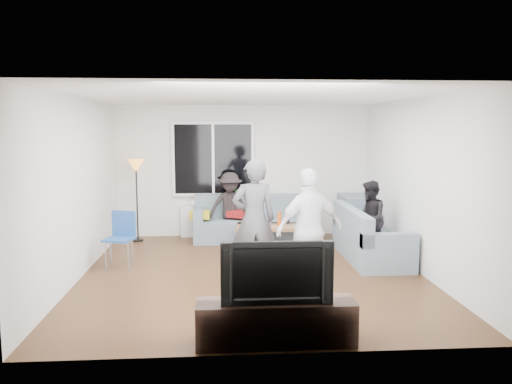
{
  "coord_description": "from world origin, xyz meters",
  "views": [
    {
      "loc": [
        -0.47,
        -7.41,
        2.17
      ],
      "look_at": [
        0.1,
        0.6,
        1.15
      ],
      "focal_mm": 35.83,
      "sensor_mm": 36.0,
      "label": 1
    }
  ],
  "objects": [
    {
      "name": "wall_right",
      "position": [
        2.52,
        0.0,
        1.3
      ],
      "size": [
        0.04,
        5.5,
        2.6
      ],
      "primitive_type": "cube",
      "color": "silver",
      "rests_on": "ground"
    },
    {
      "name": "bottle_d",
      "position": [
        0.59,
        1.58,
        0.53
      ],
      "size": [
        0.07,
        0.07,
        0.26
      ],
      "primitive_type": "cylinder",
      "color": "#E15B14",
      "rests_on": "coffee_table"
    },
    {
      "name": "sofa_right_section",
      "position": [
        2.02,
        0.72,
        0.42
      ],
      "size": [
        2.0,
        0.85,
        0.85
      ],
      "primitive_type": null,
      "rotation": [
        0.0,
        0.0,
        1.57
      ],
      "color": "slate",
      "rests_on": "floor"
    },
    {
      "name": "bottle_c",
      "position": [
        0.45,
        1.87,
        0.5
      ],
      "size": [
        0.07,
        0.07,
        0.21
      ],
      "primitive_type": "cylinder",
      "color": "black",
      "rests_on": "coffee_table"
    },
    {
      "name": "player_right",
      "position": [
        0.72,
        -0.78,
        0.82
      ],
      "size": [
        1.03,
        0.67,
        1.63
      ],
      "primitive_type": "imported",
      "rotation": [
        0.0,
        0.0,
        3.45
      ],
      "color": "white",
      "rests_on": "floor"
    },
    {
      "name": "bottle_e",
      "position": [
        0.77,
        1.79,
        0.49
      ],
      "size": [
        0.07,
        0.07,
        0.19
      ],
      "primitive_type": "cylinder",
      "color": "black",
      "rests_on": "coffee_table"
    },
    {
      "name": "spectator_back",
      "position": [
        -0.28,
        2.3,
        0.66
      ],
      "size": [
        0.92,
        0.62,
        1.31
      ],
      "primitive_type": "imported",
      "rotation": [
        0.0,
        0.0,
        0.17
      ],
      "color": "black",
      "rests_on": "floor"
    },
    {
      "name": "floor_lamp",
      "position": [
        -2.05,
        2.34,
        0.78
      ],
      "size": [
        0.32,
        0.32,
        1.56
      ],
      "primitive_type": null,
      "color": "orange",
      "rests_on": "floor"
    },
    {
      "name": "bottle_a",
      "position": [
        0.08,
        1.78,
        0.52
      ],
      "size": [
        0.07,
        0.07,
        0.23
      ],
      "primitive_type": "cylinder",
      "color": "#BB480B",
      "rests_on": "coffee_table"
    },
    {
      "name": "player_left",
      "position": [
        0.01,
        -0.23,
        0.86
      ],
      "size": [
        0.67,
        0.48,
        1.72
      ],
      "primitive_type": "imported",
      "rotation": [
        0.0,
        0.0,
        3.25
      ],
      "color": "#47474C",
      "rests_on": "floor"
    },
    {
      "name": "television",
      "position": [
        0.08,
        -2.5,
        0.76
      ],
      "size": [
        1.11,
        0.15,
        0.64
      ],
      "primitive_type": "imported",
      "color": "black",
      "rests_on": "tv_console"
    },
    {
      "name": "sofa_back_section",
      "position": [
        0.18,
        2.27,
        0.42
      ],
      "size": [
        2.3,
        0.85,
        0.85
      ],
      "primitive_type": null,
      "color": "slate",
      "rests_on": "floor"
    },
    {
      "name": "wall_front",
      "position": [
        0.0,
        -2.77,
        1.3
      ],
      "size": [
        5.0,
        0.04,
        2.6
      ],
      "primitive_type": "cube",
      "color": "silver",
      "rests_on": "ground"
    },
    {
      "name": "radiator",
      "position": [
        -0.6,
        2.65,
        0.31
      ],
      "size": [
        1.3,
        0.12,
        0.62
      ],
      "primitive_type": "cube",
      "color": "silver",
      "rests_on": "floor"
    },
    {
      "name": "wall_left",
      "position": [
        -2.52,
        0.0,
        1.3
      ],
      "size": [
        0.04,
        5.5,
        2.6
      ],
      "primitive_type": "cube",
      "color": "silver",
      "rests_on": "ground"
    },
    {
      "name": "tv_console",
      "position": [
        0.08,
        -2.5,
        0.22
      ],
      "size": [
        1.6,
        0.4,
        0.44
      ],
      "primitive_type": "cube",
      "color": "#35241A",
      "rests_on": "floor"
    },
    {
      "name": "window_glass",
      "position": [
        -0.6,
        2.65,
        1.55
      ],
      "size": [
        1.5,
        0.02,
        1.35
      ],
      "primitive_type": "cube",
      "color": "black",
      "rests_on": "window_frame"
    },
    {
      "name": "pitcher",
      "position": [
        0.27,
        1.69,
        0.49
      ],
      "size": [
        0.17,
        0.17,
        0.17
      ],
      "primitive_type": "cylinder",
      "color": "maroon",
      "rests_on": "coffee_table"
    },
    {
      "name": "floor",
      "position": [
        0.0,
        0.0,
        -0.02
      ],
      "size": [
        5.0,
        5.5,
        0.04
      ],
      "primitive_type": "cube",
      "color": "#56351C",
      "rests_on": "ground"
    },
    {
      "name": "window_mullion",
      "position": [
        -0.6,
        2.64,
        1.55
      ],
      "size": [
        0.05,
        0.03,
        1.35
      ],
      "primitive_type": "cube",
      "color": "white",
      "rests_on": "window_frame"
    },
    {
      "name": "wall_back",
      "position": [
        0.0,
        2.77,
        1.3
      ],
      "size": [
        5.0,
        0.04,
        2.6
      ],
      "primitive_type": "cube",
      "color": "silver",
      "rests_on": "ground"
    },
    {
      "name": "coffee_table",
      "position": [
        0.37,
        1.68,
        0.2
      ],
      "size": [
        1.15,
        0.71,
        0.4
      ],
      "primitive_type": "cube",
      "rotation": [
        0.0,
        0.0,
        -0.1
      ],
      "color": "#906746",
      "rests_on": "floor"
    },
    {
      "name": "cushion_red",
      "position": [
        -0.15,
        2.33,
        0.51
      ],
      "size": [
        0.46,
        0.43,
        0.13
      ],
      "primitive_type": "cube",
      "rotation": [
        0.0,
        0.0,
        -0.48
      ],
      "color": "maroon",
      "rests_on": "sofa_back_section"
    },
    {
      "name": "cushion_yellow",
      "position": [
        -0.86,
        2.25,
        0.51
      ],
      "size": [
        0.39,
        0.33,
        0.14
      ],
      "primitive_type": "cube",
      "rotation": [
        0.0,
        0.0,
        -0.03
      ],
      "color": "gold",
      "rests_on": "sofa_back_section"
    },
    {
      "name": "bottle_b",
      "position": [
        0.24,
        1.6,
        0.52
      ],
      "size": [
        0.08,
        0.08,
        0.25
      ],
      "primitive_type": "cylinder",
      "color": "#298217",
      "rests_on": "coffee_table"
    },
    {
      "name": "window_frame",
      "position": [
        -0.6,
        2.69,
        1.55
      ],
      "size": [
        1.62,
        0.06,
        1.47
      ],
      "primitive_type": "cube",
      "color": "white",
      "rests_on": "wall_back"
    },
    {
      "name": "ceiling",
      "position": [
        0.0,
        0.0,
        2.62
      ],
      "size": [
        5.0,
        5.5,
        0.04
      ],
      "primitive_type": "cube",
      "color": "white",
      "rests_on": "ground"
    },
    {
      "name": "vase",
      "position": [
        -0.99,
        2.62,
        0.7
      ],
      "size": [
        0.17,
        0.17,
        0.16
      ],
      "primitive_type": "imported",
      "rotation": [
        0.0,
        0.0,
        -0.13
      ],
      "color": "white",
      "rests_on": "radiator"
    },
    {
      "name": "potted_plant",
      "position": [
        -0.16,
        2.62,
        0.79
      ],
      "size": [
        0.21,
        0.18,
        0.34
      ],
      "primitive_type": "imported",
      "rotation": [
        0.0,
        0.0,
        0.13
      ],
      "color": "#265F2B",
      "rests_on": "radiator"
    },
    {
      "name": "spectator_right",
      "position": [
        2.02,
        0.83,
        0.65
      ],
      "size": [
        0.6,
        0.71,
        1.29
      ],
      "primitive_type": "imported",
      "rotation": [
        0.0,
        0.0,
        -1.76
      ],
      "color": "black",
      "rests_on": "floor"
    },
    {
      "name": "sofa_corner",
      "position": [
        2.31,
        2.27,
        0.42
      ],
      "size": [
        0.85,
        0.85,
        0.85
      ],
      "primitive_type": "cube",
      "color": "slate",
      "rests_on": "floor"
    },
    {
      "name": "side_chair",
      "position": [
        -2.05,
        0.51,
        0.43
      ],
      "size": [
        0.5,
        0.5,
        0.86
      ],
      "primitive_type": null,
      "rotation": [
        0.0,
        0.0,
        -0.3
      ],
      "color": "#224D96",
      "rests_on": "floor"
    }
  ]
}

